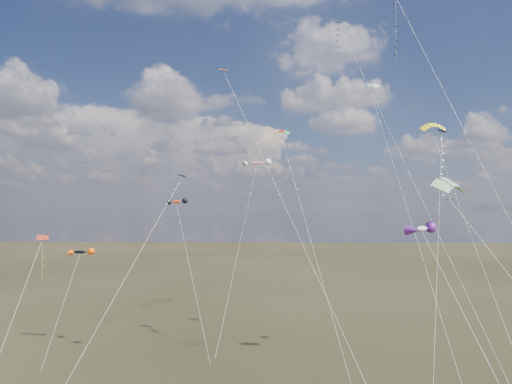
{
  "coord_description": "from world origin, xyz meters",
  "views": [
    {
      "loc": [
        1.18,
        -29.95,
        17.33
      ],
      "look_at": [
        0.0,
        18.0,
        19.0
      ],
      "focal_mm": 32.0,
      "sensor_mm": 36.0,
      "label": 1
    }
  ],
  "objects": [
    {
      "name": "diamond_navy_tall",
      "position": [
        11.52,
        27.04,
        36.07
      ],
      "size": [
        9.17,
        31.33,
        42.19
      ],
      "color": "#0A1B46",
      "rests_on": "ground"
    },
    {
      "name": "diamond_navy_right",
      "position": [
        19.45,
        18.0,
        21.08
      ],
      "size": [
        8.44,
        18.5,
        25.71
      ],
      "color": "#0E0E4B",
      "rests_on": "ground"
    },
    {
      "name": "parafoil_tricolor",
      "position": [
        2.98,
        23.53,
        26.15
      ],
      "size": [
        6.79,
        19.09,
        26.91
      ],
      "color": "gold",
      "rests_on": "ground"
    },
    {
      "name": "parafoil_striped",
      "position": [
        13.01,
        -0.26,
        18.95
      ],
      "size": [
        9.93,
        14.21,
        19.72
      ],
      "color": "yellow",
      "rests_on": "ground"
    },
    {
      "name": "diamond_black_high",
      "position": [
        14.18,
        12.81,
        33.0
      ],
      "size": [
        4.25,
        29.74,
        38.58
      ],
      "color": "black",
      "rests_on": "ground"
    },
    {
      "name": "diamond_black_mid",
      "position": [
        -10.23,
        14.78,
        15.07
      ],
      "size": [
        9.24,
        13.58,
        20.91
      ],
      "color": "black",
      "rests_on": "ground"
    },
    {
      "name": "novelty_redwhite_stripe",
      "position": [
        -0.53,
        43.04,
        24.51
      ],
      "size": [
        6.43,
        21.28,
        25.18
      ],
      "color": "red",
      "rests_on": "ground"
    },
    {
      "name": "diamond_red_low",
      "position": [
        -20.34,
        12.77,
        12.03
      ],
      "size": [
        1.32,
        10.95,
        14.72
      ],
      "color": "#AF2E18",
      "rests_on": "ground"
    },
    {
      "name": "diamond_orange_center",
      "position": [
        0.72,
        10.24,
        22.08
      ],
      "size": [
        13.94,
        17.92,
        31.43
      ],
      "color": "#CC4D0C",
      "rests_on": "ground"
    },
    {
      "name": "novelty_black_orange",
      "position": [
        -22.14,
        26.35,
        11.81
      ],
      "size": [
        3.28,
        8.95,
        12.33
      ],
      "color": "black",
      "rests_on": "ground"
    },
    {
      "name": "novelty_white_purple",
      "position": [
        11.4,
        0.29,
        15.87
      ],
      "size": [
        5.17,
        13.23,
        16.38
      ],
      "color": "silver",
      "rests_on": "ground"
    },
    {
      "name": "parafoil_blue_white",
      "position": [
        13.75,
        24.81,
        31.9
      ],
      "size": [
        3.96,
        22.56,
        32.74
      ],
      "color": "#237FD4",
      "rests_on": "ground"
    },
    {
      "name": "novelty_orange_black",
      "position": [
        -11.01,
        31.0,
        18.04
      ],
      "size": [
        7.48,
        11.65,
        18.61
      ],
      "color": "#C53402",
      "rests_on": "ground"
    },
    {
      "name": "parafoil_yellow",
      "position": [
        17.78,
        15.56,
        25.46
      ],
      "size": [
        4.16,
        14.56,
        26.21
      ],
      "color": "yellow",
      "rests_on": "ground"
    }
  ]
}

